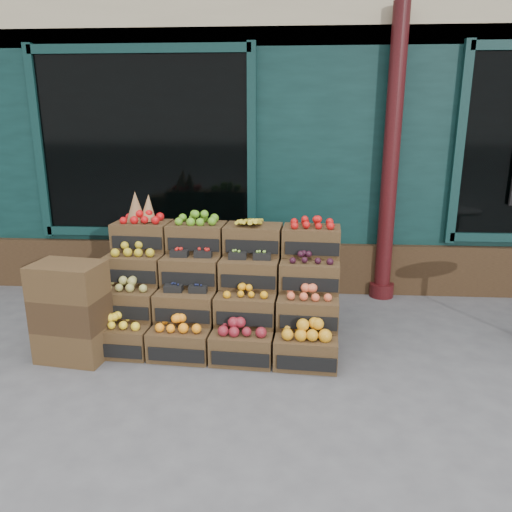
{
  "coord_description": "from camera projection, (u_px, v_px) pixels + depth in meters",
  "views": [
    {
      "loc": [
        0.1,
        -3.62,
        2.08
      ],
      "look_at": [
        -0.2,
        0.7,
        0.85
      ],
      "focal_mm": 35.0,
      "sensor_mm": 36.0,
      "label": 1
    }
  ],
  "objects": [
    {
      "name": "ground",
      "position": [
        275.0,
        380.0,
        4.05
      ],
      "size": [
        60.0,
        60.0,
        0.0
      ],
      "primitive_type": "plane",
      "color": "#4D4D50",
      "rests_on": "ground"
    },
    {
      "name": "shop_facade",
      "position": [
        287.0,
        95.0,
        8.3
      ],
      "size": [
        12.0,
        6.24,
        4.8
      ],
      "color": "black",
      "rests_on": "ground"
    },
    {
      "name": "crate_display",
      "position": [
        220.0,
        296.0,
        4.74
      ],
      "size": [
        2.26,
        1.21,
        1.37
      ],
      "rotation": [
        0.0,
        0.0,
        -0.07
      ],
      "color": "#44301A",
      "rests_on": "ground"
    },
    {
      "name": "spare_crates",
      "position": [
        71.0,
        312.0,
        4.32
      ],
      "size": [
        0.63,
        0.48,
        0.87
      ],
      "rotation": [
        0.0,
        0.0,
        -0.14
      ],
      "color": "#44301A",
      "rests_on": "ground"
    },
    {
      "name": "shopkeeper",
      "position": [
        198.0,
        209.0,
        6.58
      ],
      "size": [
        0.75,
        0.63,
        1.76
      ],
      "primitive_type": "imported",
      "rotation": [
        0.0,
        0.0,
        2.76
      ],
      "color": "#13451B",
      "rests_on": "ground"
    }
  ]
}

